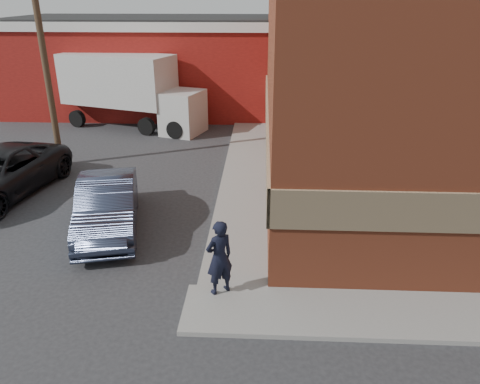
% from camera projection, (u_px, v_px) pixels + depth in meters
% --- Properties ---
extents(ground, '(90.00, 90.00, 0.00)m').
position_uv_depth(ground, '(209.00, 289.00, 11.88)').
color(ground, '#28282B').
rests_on(ground, ground).
extents(brick_building, '(14.25, 18.25, 9.36)m').
position_uv_depth(brick_building, '(452.00, 56.00, 17.91)').
color(brick_building, '#984227').
rests_on(brick_building, ground).
extents(sidewalk_west, '(1.80, 18.00, 0.12)m').
position_uv_depth(sidewalk_west, '(246.00, 166.00, 20.09)').
color(sidewalk_west, gray).
rests_on(sidewalk_west, ground).
extents(warehouse, '(16.30, 8.30, 5.60)m').
position_uv_depth(warehouse, '(148.00, 64.00, 29.41)').
color(warehouse, maroon).
rests_on(warehouse, ground).
extents(utility_pole, '(2.00, 0.26, 9.00)m').
position_uv_depth(utility_pole, '(43.00, 52.00, 18.62)').
color(utility_pole, '#493724').
rests_on(utility_pole, ground).
extents(man, '(0.85, 0.79, 1.94)m').
position_uv_depth(man, '(219.00, 257.00, 11.21)').
color(man, black).
rests_on(man, sidewalk_south).
extents(sedan, '(2.85, 5.23, 1.63)m').
position_uv_depth(sedan, '(107.00, 205.00, 14.60)').
color(sedan, '#2E364D').
rests_on(sedan, ground).
extents(box_truck, '(8.27, 4.77, 3.92)m').
position_uv_depth(box_truck, '(130.00, 87.00, 25.21)').
color(box_truck, beige).
rests_on(box_truck, ground).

